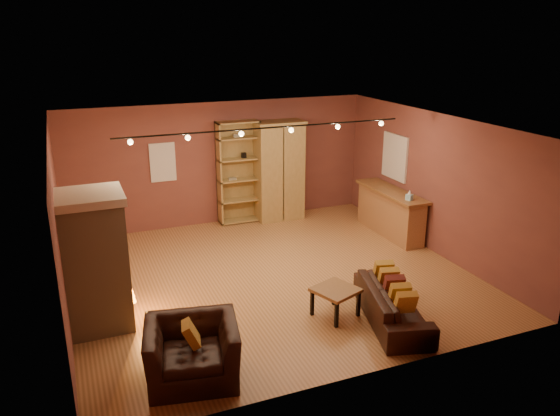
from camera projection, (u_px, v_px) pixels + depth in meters
name	position (u px, v px, depth m)	size (l,w,h in m)	color
floor	(272.00, 276.00, 10.06)	(7.00, 7.00, 0.00)	#986136
ceiling	(271.00, 125.00, 9.18)	(7.00, 7.00, 0.00)	brown
back_wall	(220.00, 163.00, 12.48)	(7.00, 0.02, 2.80)	brown
left_wall	(59.00, 231.00, 8.37)	(0.02, 6.50, 2.80)	brown
right_wall	(435.00, 184.00, 10.87)	(0.02, 6.50, 2.80)	brown
fireplace	(96.00, 261.00, 8.11)	(1.01, 0.98, 2.12)	#C4B188
back_window	(163.00, 162.00, 11.95)	(0.56, 0.04, 0.86)	white
bookcase	(238.00, 171.00, 12.57)	(0.97, 0.38, 2.38)	tan
armoire	(279.00, 171.00, 12.77)	(1.15, 0.65, 2.34)	tan
bar_counter	(390.00, 212.00, 11.96)	(0.57, 2.10, 1.01)	#AF7C50
tissue_box	(409.00, 196.00, 11.12)	(0.17, 0.17, 0.23)	#95D6EF
right_window	(395.00, 157.00, 12.01)	(0.05, 0.90, 1.00)	white
loveseat	(393.00, 298.00, 8.43)	(1.06, 2.01, 0.79)	black
armchair	(192.00, 343.00, 7.01)	(1.31, 0.99, 1.04)	black
coffee_table	(336.00, 293.00, 8.58)	(0.80, 0.80, 0.47)	brown
track_rail	(267.00, 130.00, 9.39)	(5.20, 0.09, 0.13)	black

